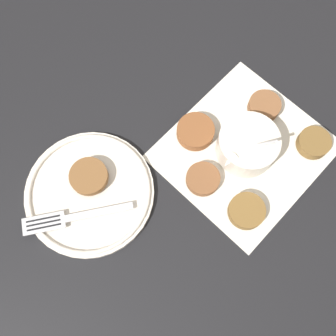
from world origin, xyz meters
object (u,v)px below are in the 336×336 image
object	(u,v)px
fork	(66,219)
serving_plate	(89,192)
fritter_on_plate	(89,176)
sauce_bowl	(246,145)

from	to	relation	value
fork	serving_plate	bearing A→B (deg)	-170.69
serving_plate	fritter_on_plate	xyz separation A→B (m)	(-0.02, -0.02, 0.02)
fritter_on_plate	fork	xyz separation A→B (m)	(0.08, 0.03, -0.01)
fork	fritter_on_plate	bearing A→B (deg)	-160.92
serving_plate	fritter_on_plate	distance (m)	0.03
serving_plate	sauce_bowl	bearing A→B (deg)	151.15
sauce_bowl	serving_plate	size ratio (longest dim) A/B	0.51
fritter_on_plate	sauce_bowl	bearing A→B (deg)	146.37
sauce_bowl	serving_plate	xyz separation A→B (m)	(0.25, -0.14, -0.02)
sauce_bowl	fork	xyz separation A→B (m)	(0.31, -0.13, -0.01)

